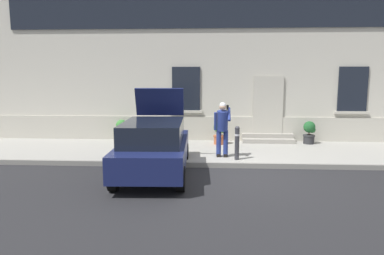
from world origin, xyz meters
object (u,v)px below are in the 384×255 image
(planter_cream, at_px, (169,131))
(planter_charcoal, at_px, (309,132))
(hatchback_car_navy, at_px, (154,146))
(planter_olive, at_px, (122,130))
(person_on_phone, at_px, (222,126))
(bollard_near_person, at_px, (237,142))
(planter_terracotta, at_px, (220,132))

(planter_cream, bearing_deg, planter_charcoal, 2.23)
(planter_cream, bearing_deg, hatchback_car_navy, -89.34)
(planter_olive, bearing_deg, planter_cream, -8.24)
(hatchback_car_navy, distance_m, planter_olive, 4.52)
(person_on_phone, xyz_separation_m, planter_charcoal, (3.36, 2.42, -0.54))
(bollard_near_person, height_order, planter_charcoal, bollard_near_person)
(hatchback_car_navy, bearing_deg, bollard_near_person, 28.67)
(planter_terracotta, relative_size, planter_charcoal, 1.00)
(bollard_near_person, distance_m, planter_olive, 5.12)
(person_on_phone, bearing_deg, bollard_near_person, -27.20)
(bollard_near_person, distance_m, planter_cream, 3.47)
(person_on_phone, relative_size, planter_terracotta, 2.03)
(hatchback_car_navy, distance_m, planter_terracotta, 4.17)
(planter_olive, distance_m, planter_cream, 1.92)
(hatchback_car_navy, xyz_separation_m, planter_charcoal, (5.26, 4.01, -0.19))
(planter_cream, height_order, planter_charcoal, same)
(planter_olive, bearing_deg, hatchback_car_navy, -64.47)
(hatchback_car_navy, height_order, planter_charcoal, hatchback_car_navy)
(hatchback_car_navy, height_order, planter_cream, hatchback_car_navy)
(hatchback_car_navy, bearing_deg, person_on_phone, 39.85)
(bollard_near_person, relative_size, planter_cream, 1.22)
(bollard_near_person, relative_size, planter_olive, 1.22)
(bollard_near_person, xyz_separation_m, planter_charcoal, (2.91, 2.73, -0.11))
(planter_olive, bearing_deg, planter_charcoal, -0.55)
(person_on_phone, xyz_separation_m, planter_cream, (-1.94, 2.22, -0.54))
(hatchback_car_navy, bearing_deg, planter_cream, 90.66)
(bollard_near_person, bearing_deg, planter_charcoal, 43.11)
(hatchback_car_navy, xyz_separation_m, bollard_near_person, (2.34, 1.28, -0.09))
(planter_terracotta, xyz_separation_m, planter_charcoal, (3.40, 0.28, 0.00))
(planter_cream, relative_size, planter_terracotta, 1.00)
(planter_cream, height_order, planter_terracotta, same)
(bollard_near_person, height_order, planter_terracotta, bollard_near_person)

